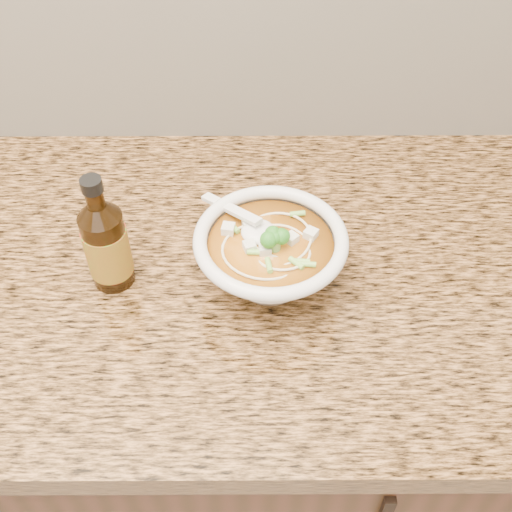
{
  "coord_description": "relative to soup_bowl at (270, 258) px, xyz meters",
  "views": [
    {
      "loc": [
        0.33,
        1.03,
        1.61
      ],
      "look_at": [
        0.33,
        1.63,
        0.95
      ],
      "focal_mm": 45.0,
      "sensor_mm": 36.0,
      "label": 1
    }
  ],
  "objects": [
    {
      "name": "hot_sauce_bottle",
      "position": [
        -0.23,
        0.01,
        0.02
      ],
      "size": [
        0.08,
        0.08,
        0.19
      ],
      "rotation": [
        0.0,
        0.0,
        -0.44
      ],
      "color": "black",
      "rests_on": "counter_slab"
    },
    {
      "name": "counter_slab",
      "position": [
        -0.35,
        0.04,
        -0.07
      ],
      "size": [
        4.0,
        0.68,
        0.04
      ],
      "primitive_type": "cube",
      "color": "#A76F3D",
      "rests_on": "cabinet"
    },
    {
      "name": "cabinet",
      "position": [
        -0.35,
        0.04,
        -0.52
      ],
      "size": [
        4.0,
        0.65,
        0.86
      ],
      "primitive_type": "cube",
      "color": "#341F0F",
      "rests_on": "ground"
    },
    {
      "name": "soup_bowl",
      "position": [
        0.0,
        0.0,
        0.0
      ],
      "size": [
        0.21,
        0.21,
        0.12
      ],
      "rotation": [
        0.0,
        0.0,
        -0.39
      ],
      "color": "white",
      "rests_on": "counter_slab"
    }
  ]
}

